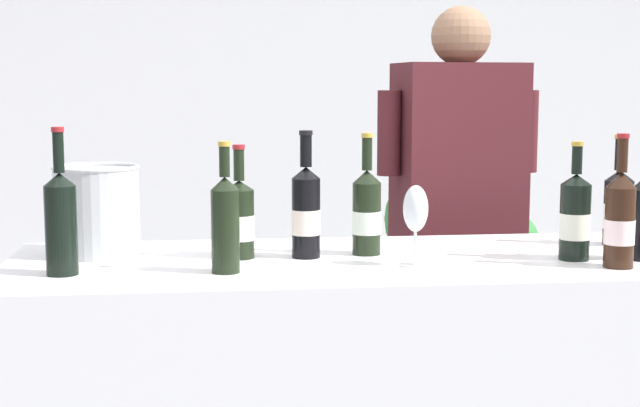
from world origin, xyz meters
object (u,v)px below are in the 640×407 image
wine_bottle_4 (620,220)px  wine_glass (416,212)px  person_server (456,263)px  potted_shrub (456,262)px  wine_bottle_2 (575,217)px  wine_bottle_5 (618,207)px  ice_bucket (97,210)px  wine_bottle_6 (306,211)px  wine_bottle_3 (225,222)px  wine_bottle_7 (61,220)px  wine_bottle_0 (367,212)px  wine_bottle_8 (239,219)px

wine_bottle_4 → wine_glass: wine_bottle_4 is taller
person_server → potted_shrub: 0.33m
wine_bottle_2 → wine_bottle_5: 0.30m
ice_bucket → wine_bottle_6: bearing=-10.2°
wine_bottle_3 → wine_bottle_4: size_ratio=0.95×
potted_shrub → wine_bottle_2: bearing=-89.5°
potted_shrub → wine_glass: bearing=-110.1°
wine_bottle_3 → potted_shrub: wine_bottle_3 is taller
wine_bottle_2 → wine_bottle_3: 0.92m
wine_bottle_6 → ice_bucket: 0.57m
wine_glass → ice_bucket: bearing=163.1°
wine_bottle_5 → wine_bottle_7: size_ratio=0.89×
potted_shrub → wine_bottle_6: bearing=-124.3°
wine_bottle_2 → wine_glass: (-0.44, -0.03, 0.02)m
wine_bottle_3 → wine_bottle_7: bearing=177.1°
person_server → wine_bottle_0: bearing=-123.1°
wine_bottle_7 → person_server: 1.52m
wine_bottle_7 → wine_bottle_2: bearing=1.8°
wine_bottle_4 → wine_glass: bearing=171.2°
wine_bottle_6 → wine_bottle_8: bearing=176.4°
wine_bottle_6 → wine_bottle_4: bearing=-16.5°
wine_bottle_0 → wine_bottle_3: wine_bottle_0 is taller
person_server → potted_shrub: person_server is taller
wine_bottle_0 → potted_shrub: size_ratio=0.27×
wine_bottle_2 → potted_shrub: (-0.01, 1.13, -0.34)m
wine_bottle_8 → wine_bottle_7: bearing=-158.8°
ice_bucket → wine_bottle_8: bearing=-13.1°
wine_bottle_0 → wine_bottle_8: size_ratio=1.09×
wine_glass → potted_shrub: potted_shrub is taller
wine_bottle_3 → person_server: (0.83, 0.88, -0.29)m
wine_bottle_4 → wine_bottle_8: wine_bottle_4 is taller
wine_bottle_0 → wine_bottle_6: (-0.17, -0.03, 0.01)m
wine_bottle_6 → wine_glass: wine_bottle_6 is taller
wine_bottle_6 → ice_bucket: (-0.56, 0.10, -0.00)m
wine_bottle_8 → wine_bottle_5: bearing=4.1°
wine_bottle_6 → person_server: bearing=49.0°
wine_bottle_7 → wine_bottle_8: (0.44, 0.17, -0.03)m
wine_bottle_0 → ice_bucket: bearing=174.2°
ice_bucket → potted_shrub: 1.59m
wine_bottle_7 → ice_bucket: wine_bottle_7 is taller
wine_bottle_0 → ice_bucket: size_ratio=1.35×
person_server → potted_shrub: bearing=75.1°
wine_bottle_5 → wine_bottle_3: bearing=-166.8°
wine_glass → wine_bottle_8: bearing=159.9°
wine_bottle_0 → wine_glass: (0.10, -0.18, 0.02)m
wine_bottle_3 → wine_bottle_6: wine_bottle_6 is taller
wine_bottle_3 → wine_bottle_8: bearing=78.0°
wine_bottle_4 → ice_bucket: size_ratio=1.38×
wine_bottle_7 → wine_bottle_4: bearing=-2.9°
wine_bottle_6 → wine_bottle_8: (-0.18, 0.01, -0.02)m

